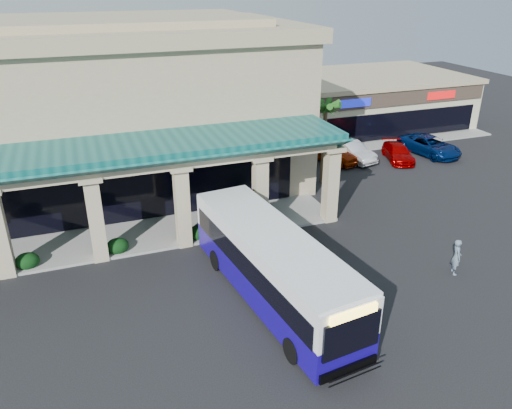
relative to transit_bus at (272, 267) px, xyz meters
name	(u,v)px	position (x,y,z in m)	size (l,w,h in m)	color
ground	(269,283)	(0.35, 1.27, -1.70)	(110.00, 110.00, 0.00)	black
main_building	(70,108)	(-7.65, 17.27, 3.97)	(30.80, 14.80, 11.35)	tan
arcade	(83,200)	(-7.65, 8.07, 1.15)	(30.00, 6.20, 5.70)	#0D4E4D
strip_mall	(349,101)	(18.35, 25.27, 0.75)	(22.50, 12.50, 4.90)	beige
palm_0	(324,138)	(8.85, 12.27, 1.60)	(2.40, 2.40, 6.60)	#184713
palm_1	(317,131)	(9.85, 15.27, 1.20)	(2.40, 2.40, 5.80)	#184713
broadleaf_tree	(269,124)	(7.85, 20.27, 0.70)	(2.60, 2.60, 4.81)	black
transit_bus	(272,267)	(0.00, 0.00, 0.00)	(2.84, 12.20, 3.41)	#150688
pedestrian	(456,257)	(9.46, -1.13, -0.76)	(0.69, 0.45, 1.90)	slate
car_silver	(331,151)	(11.61, 16.02, -0.84)	(2.04, 5.07, 1.73)	#861D00
car_white	(350,151)	(13.21, 15.76, -0.91)	(1.68, 4.81, 1.59)	#BDBDBE
car_red	(398,153)	(16.82, 14.36, -1.06)	(1.81, 4.45, 1.29)	#8F0000
car_gray	(429,145)	(20.18, 14.73, -0.93)	(2.56, 5.56, 1.54)	#03184D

